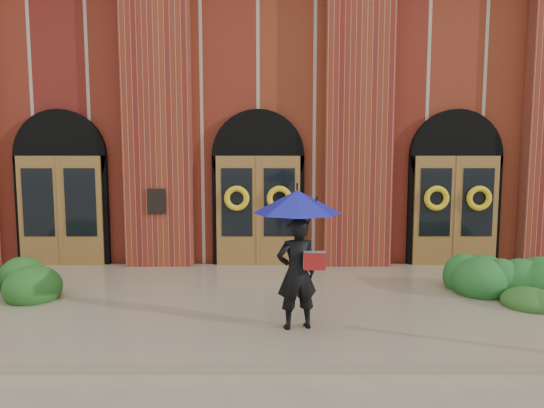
{
  "coord_description": "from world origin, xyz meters",
  "views": [
    {
      "loc": [
        0.29,
        -8.24,
        2.75
      ],
      "look_at": [
        0.31,
        1.0,
        1.74
      ],
      "focal_mm": 32.0,
      "sensor_mm": 36.0,
      "label": 1
    }
  ],
  "objects": [
    {
      "name": "ground",
      "position": [
        0.0,
        0.0,
        0.0
      ],
      "size": [
        90.0,
        90.0,
        0.0
      ],
      "primitive_type": "plane",
      "color": "gray",
      "rests_on": "ground"
    },
    {
      "name": "landing",
      "position": [
        0.0,
        0.15,
        0.07
      ],
      "size": [
        10.0,
        5.3,
        0.15
      ],
      "primitive_type": "cube",
      "color": "gray",
      "rests_on": "ground"
    },
    {
      "name": "church_building",
      "position": [
        0.0,
        8.78,
        3.5
      ],
      "size": [
        16.2,
        12.53,
        7.0
      ],
      "color": "maroon",
      "rests_on": "ground"
    },
    {
      "name": "man_with_umbrella",
      "position": [
        0.67,
        -1.31,
        1.58
      ],
      "size": [
        1.55,
        1.55,
        2.05
      ],
      "rotation": [
        0.0,
        0.0,
        3.38
      ],
      "color": "black",
      "rests_on": "landing"
    },
    {
      "name": "hedge_wall_right",
      "position": [
        5.32,
        0.5,
        0.39
      ],
      "size": [
        3.03,
        1.21,
        0.78
      ],
      "primitive_type": "ellipsoid",
      "color": "#1F5922",
      "rests_on": "ground"
    }
  ]
}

